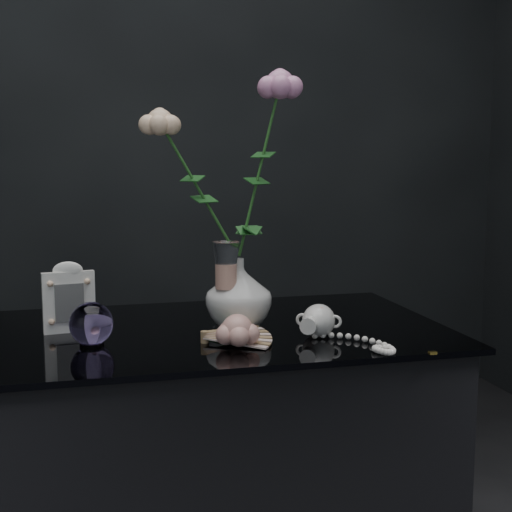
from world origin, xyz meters
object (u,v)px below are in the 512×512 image
object	(u,v)px
wine_glass	(226,286)
pearl_jar	(319,319)
vase	(239,293)
paperweight	(91,324)
loose_rose	(237,331)
picture_frame	(69,297)

from	to	relation	value
wine_glass	pearl_jar	size ratio (longest dim) A/B	0.77
vase	wine_glass	bearing A→B (deg)	-147.41
paperweight	loose_rose	xyz separation A→B (m)	(0.27, -0.08, -0.01)
loose_rose	vase	bearing A→B (deg)	98.80
pearl_jar	picture_frame	bearing A→B (deg)	-169.42
picture_frame	paperweight	bearing A→B (deg)	-78.84
pearl_jar	vase	bearing A→B (deg)	168.17
loose_rose	pearl_jar	distance (m)	0.18
wine_glass	paperweight	distance (m)	0.29
picture_frame	paperweight	size ratio (longest dim) A/B	1.74
vase	paperweight	size ratio (longest dim) A/B	1.74
vase	paperweight	xyz separation A→B (m)	(-0.31, -0.08, -0.03)
wine_glass	pearl_jar	world-z (taller)	wine_glass
vase	picture_frame	size ratio (longest dim) A/B	0.99
wine_glass	pearl_jar	bearing A→B (deg)	-29.64
wine_glass	vase	bearing A→B (deg)	32.59
vase	loose_rose	size ratio (longest dim) A/B	0.79
vase	loose_rose	xyz separation A→B (m)	(-0.04, -0.16, -0.04)
vase	picture_frame	distance (m)	0.35
wine_glass	picture_frame	bearing A→B (deg)	169.54
wine_glass	picture_frame	xyz separation A→B (m)	(-0.32, 0.06, -0.02)
vase	picture_frame	xyz separation A→B (m)	(-0.35, 0.04, 0.00)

